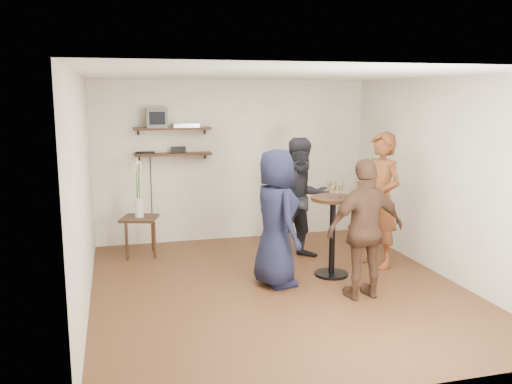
# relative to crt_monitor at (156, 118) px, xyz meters

# --- Properties ---
(room) EXTENTS (4.58, 5.08, 2.68)m
(room) POSITION_rel_crt_monitor_xyz_m (1.24, -2.38, -0.72)
(room) COLOR #492D17
(room) RESTS_ON ground
(shelf_upper) EXTENTS (1.20, 0.25, 0.04)m
(shelf_upper) POSITION_rel_crt_monitor_xyz_m (0.24, 0.00, -0.17)
(shelf_upper) COLOR black
(shelf_upper) RESTS_ON room
(shelf_lower) EXTENTS (1.20, 0.25, 0.04)m
(shelf_lower) POSITION_rel_crt_monitor_xyz_m (0.24, 0.00, -0.57)
(shelf_lower) COLOR black
(shelf_lower) RESTS_ON room
(crt_monitor) EXTENTS (0.32, 0.30, 0.30)m
(crt_monitor) POSITION_rel_crt_monitor_xyz_m (0.00, 0.00, 0.00)
(crt_monitor) COLOR #59595B
(crt_monitor) RESTS_ON shelf_upper
(dvd_deck) EXTENTS (0.40, 0.24, 0.06)m
(dvd_deck) POSITION_rel_crt_monitor_xyz_m (0.45, 0.00, -0.12)
(dvd_deck) COLOR silver
(dvd_deck) RESTS_ON shelf_upper
(radio) EXTENTS (0.22, 0.10, 0.10)m
(radio) POSITION_rel_crt_monitor_xyz_m (0.32, 0.00, -0.50)
(radio) COLOR black
(radio) RESTS_ON shelf_lower
(power_strip) EXTENTS (0.30, 0.05, 0.03)m
(power_strip) POSITION_rel_crt_monitor_xyz_m (-0.19, 0.05, -0.54)
(power_strip) COLOR black
(power_strip) RESTS_ON shelf_lower
(side_table) EXTENTS (0.62, 0.62, 0.59)m
(side_table) POSITION_rel_crt_monitor_xyz_m (-0.34, -0.53, -1.52)
(side_table) COLOR black
(side_table) RESTS_ON room
(vase_lilies) EXTENTS (0.19, 0.19, 0.91)m
(vase_lilies) POSITION_rel_crt_monitor_xyz_m (-0.34, -0.53, -1.14)
(vase_lilies) COLOR silver
(vase_lilies) RESTS_ON side_table
(drinks_table) EXTENTS (0.58, 0.58, 1.06)m
(drinks_table) POSITION_rel_crt_monitor_xyz_m (2.07, -2.09, -1.34)
(drinks_table) COLOR black
(drinks_table) RESTS_ON room
(wine_glass_fl) EXTENTS (0.07, 0.07, 0.20)m
(wine_glass_fl) POSITION_rel_crt_monitor_xyz_m (2.02, -2.13, -0.82)
(wine_glass_fl) COLOR silver
(wine_glass_fl) RESTS_ON drinks_table
(wine_glass_fr) EXTENTS (0.07, 0.07, 0.21)m
(wine_glass_fr) POSITION_rel_crt_monitor_xyz_m (2.15, -2.14, -0.81)
(wine_glass_fr) COLOR silver
(wine_glass_fr) RESTS_ON drinks_table
(wine_glass_bl) EXTENTS (0.07, 0.07, 0.20)m
(wine_glass_bl) POSITION_rel_crt_monitor_xyz_m (2.04, -2.04, -0.82)
(wine_glass_bl) COLOR silver
(wine_glass_bl) RESTS_ON drinks_table
(wine_glass_br) EXTENTS (0.06, 0.06, 0.19)m
(wine_glass_br) POSITION_rel_crt_monitor_xyz_m (2.09, -2.07, -0.83)
(wine_glass_br) COLOR silver
(wine_glass_br) RESTS_ON drinks_table
(person_plaid) EXTENTS (0.62, 0.78, 1.87)m
(person_plaid) POSITION_rel_crt_monitor_xyz_m (2.87, -1.86, -1.08)
(person_plaid) COLOR #B5141E
(person_plaid) RESTS_ON room
(person_dark) EXTENTS (0.96, 0.80, 1.77)m
(person_dark) POSITION_rel_crt_monitor_xyz_m (1.94, -1.27, -1.13)
(person_dark) COLOR black
(person_dark) RESTS_ON room
(person_navy) EXTENTS (0.68, 0.92, 1.72)m
(person_navy) POSITION_rel_crt_monitor_xyz_m (1.25, -2.23, -1.16)
(person_navy) COLOR black
(person_navy) RESTS_ON room
(person_brown) EXTENTS (1.00, 0.47, 1.65)m
(person_brown) POSITION_rel_crt_monitor_xyz_m (2.13, -2.92, -1.19)
(person_brown) COLOR #442A1D
(person_brown) RESTS_ON room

